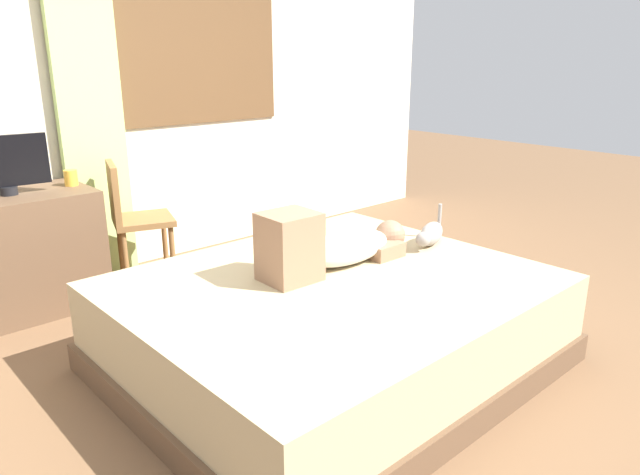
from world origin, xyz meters
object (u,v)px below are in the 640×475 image
object	(u,v)px
person_lying	(333,246)
cat	(430,234)
bed	(332,323)
tv_monitor	(4,164)
cup	(71,178)
desk	(19,254)
chair_by_desk	(132,214)

from	to	relation	value
person_lying	cat	world-z (taller)	person_lying
bed	cat	world-z (taller)	cat
bed	cat	distance (m)	0.85
tv_monitor	cup	size ratio (longest dim) A/B	4.88
desk	person_lying	bearing A→B (deg)	-56.88
bed	chair_by_desk	world-z (taller)	chair_by_desk
desk	cup	bearing A→B (deg)	1.77
person_lying	tv_monitor	size ratio (longest dim) A/B	1.95
desk	tv_monitor	xyz separation A→B (m)	(0.00, -0.00, 0.55)
chair_by_desk	cat	bearing A→B (deg)	-58.45
tv_monitor	desk	bearing A→B (deg)	180.00
person_lying	cup	size ratio (longest dim) A/B	9.54
bed	cup	size ratio (longest dim) A/B	20.74
cup	person_lying	bearing A→B (deg)	-67.02
cat	chair_by_desk	size ratio (longest dim) A/B	0.40
cat	desk	distance (m)	2.48
person_lying	chair_by_desk	size ratio (longest dim) A/B	1.09
bed	chair_by_desk	size ratio (longest dim) A/B	2.37
bed	tv_monitor	xyz separation A→B (m)	(-0.94, 1.78, 0.69)
chair_by_desk	person_lying	bearing A→B (deg)	-76.75
person_lying	tv_monitor	distance (m)	1.99
cup	chair_by_desk	size ratio (longest dim) A/B	0.11
person_lying	cat	distance (m)	0.68
cat	desk	world-z (taller)	desk
person_lying	desk	distance (m)	1.97
bed	desk	distance (m)	2.02
cat	person_lying	bearing A→B (deg)	169.58
tv_monitor	bed	bearing A→B (deg)	-61.99
cat	cup	world-z (taller)	cup
person_lying	desk	bearing A→B (deg)	123.12
cup	desk	bearing A→B (deg)	-178.23
cat	tv_monitor	bearing A→B (deg)	134.54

